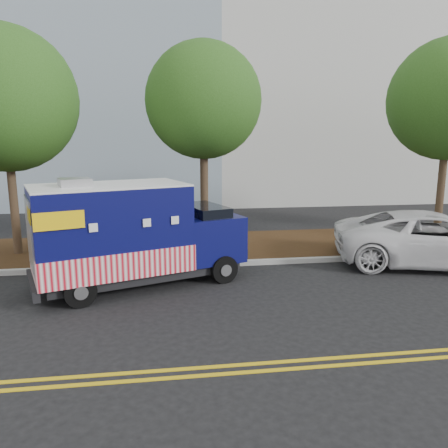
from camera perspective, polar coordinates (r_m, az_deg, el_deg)
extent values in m
plane|color=black|center=(11.90, -1.97, -7.54)|extent=(120.00, 120.00, 0.00)
cube|color=#9E9E99|center=(13.20, -2.62, -5.29)|extent=(120.00, 0.18, 0.15)
cube|color=#311E0D|center=(15.22, -3.38, -3.04)|extent=(120.00, 4.00, 0.15)
cube|color=gold|center=(7.85, 1.69, -17.95)|extent=(120.00, 0.10, 0.01)
cube|color=gold|center=(7.64, 2.03, -18.85)|extent=(120.00, 0.10, 0.01)
cylinder|color=#38281C|center=(15.34, -25.80, 3.03)|extent=(0.26, 0.26, 3.87)
sphere|color=#264F16|center=(15.26, -26.80, 14.36)|extent=(4.40, 4.40, 4.40)
cylinder|color=#38281C|center=(14.21, -2.59, 3.94)|extent=(0.26, 0.26, 4.05)
sphere|color=#264F16|center=(14.13, -2.70, 15.81)|extent=(3.62, 3.62, 3.62)
cylinder|color=#38281C|center=(17.06, 26.45, 4.04)|extent=(0.26, 0.26, 4.07)
cube|color=#473828|center=(13.16, -8.66, -0.41)|extent=(0.06, 0.06, 2.40)
cube|color=black|center=(11.83, -10.52, -5.95)|extent=(5.22, 3.23, 0.25)
cube|color=#0A0C48|center=(11.34, -14.58, -0.52)|extent=(4.18, 3.15, 2.12)
cube|color=red|center=(11.51, -14.39, -4.18)|extent=(4.23, 3.21, 0.66)
cube|color=white|center=(11.17, -14.85, 4.90)|extent=(4.18, 3.15, 0.05)
cube|color=#B7B7BA|center=(11.02, -18.93, 5.18)|extent=(0.90, 0.90, 0.19)
cube|color=#0A0C48|center=(12.28, -2.34, -1.59)|extent=(2.13, 2.32, 1.24)
cube|color=black|center=(12.15, -2.56, 1.12)|extent=(1.41, 1.92, 0.57)
cube|color=black|center=(12.74, 0.99, -3.03)|extent=(0.65, 1.69, 0.27)
cube|color=black|center=(11.39, -23.69, -7.29)|extent=(0.81, 1.93, 0.25)
cube|color=#B7B7BA|center=(11.08, -24.06, -1.19)|extent=(0.56, 1.51, 1.68)
cube|color=#B7B7BA|center=(12.39, -14.50, 0.68)|extent=(1.51, 0.56, 0.97)
cube|color=yellow|center=(10.01, -20.74, 0.40)|extent=(1.01, 0.37, 0.40)
cube|color=yellow|center=(12.08, -21.97, 2.07)|extent=(1.01, 0.37, 0.40)
cylinder|color=black|center=(11.73, -0.04, -5.91)|extent=(0.78, 0.48, 0.74)
cylinder|color=black|center=(13.29, -3.63, -3.86)|extent=(0.78, 0.48, 0.74)
cylinder|color=black|center=(10.63, -18.28, -8.35)|extent=(0.78, 0.48, 0.74)
cylinder|color=black|center=(12.33, -19.68, -5.72)|extent=(0.78, 0.48, 0.74)
imported|color=silver|center=(14.65, 25.78, -1.77)|extent=(6.36, 4.22, 1.62)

